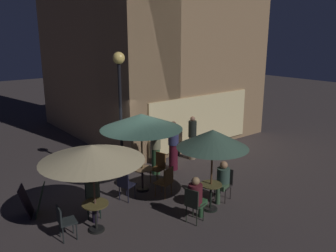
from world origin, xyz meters
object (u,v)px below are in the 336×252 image
Objects in this scene: patio_umbrella_0 at (213,139)px; cafe_chair_3 at (64,220)px; cafe_chair_1 at (193,202)px; cafe_chair_4 at (125,182)px; cafe_chair_6 at (159,165)px; cafe_chair_0 at (225,181)px; menu_sandwich_board at (33,201)px; patron_seated_0 at (222,179)px; patron_standing_3 at (173,146)px; patio_umbrella_1 at (92,153)px; cafe_chair_2 at (93,195)px; cafe_chair_5 at (166,180)px; patron_standing_5 at (156,150)px; patron_seated_1 at (196,196)px; patron_seated_2 at (93,194)px; street_lamp_near_corner at (120,87)px; cafe_table_1 at (96,212)px; patron_standing_4 at (192,138)px; cafe_table_0 at (211,193)px; cafe_table_2 at (142,175)px; patio_umbrella_2 at (141,122)px.

patio_umbrella_0 is 4.19m from cafe_chair_3.
cafe_chair_1 is 0.98× the size of cafe_chair_4.
cafe_chair_0 is at bearing 95.94° from cafe_chair_6.
cafe_chair_6 reaches higher than menu_sandwich_board.
patron_standing_3 is at bearing -114.24° from patron_seated_0.
menu_sandwich_board is at bearing 119.61° from patio_umbrella_1.
cafe_chair_2 is 2.23m from cafe_chair_5.
cafe_chair_2 is 3.28m from patron_standing_5.
patron_seated_1 is 2.70m from patron_seated_2.
cafe_chair_2 is 1.13× the size of cafe_chair_3.
patron_seated_2 is at bearing 34.09° from cafe_chair_3.
cafe_chair_3 is (-2.83, -2.03, -2.61)m from street_lamp_near_corner.
patron_seated_1 is (0.18, -3.34, -2.43)m from street_lamp_near_corner.
cafe_chair_1 is at bearing -165.36° from patio_umbrella_0.
street_lamp_near_corner is 4.26m from cafe_chair_0.
patron_standing_5 is at bearing 83.58° from patio_umbrella_0.
patron_standing_3 is 0.73m from patron_standing_5.
patron_seated_2 is 3.37m from patron_standing_5.
patio_umbrella_1 is 1.65m from cafe_chair_2.
street_lamp_near_corner is 2.59m from patron_standing_5.
cafe_chair_4 is 0.82× the size of patron_seated_2.
menu_sandwich_board reaches higher than cafe_table_1.
cafe_table_1 is 0.59× the size of patron_seated_1.
patron_standing_5 reaches higher than cafe_chair_0.
cafe_chair_6 is (0.03, 2.40, -1.47)m from patio_umbrella_0.
patron_standing_4 is (3.18, 3.54, 0.28)m from cafe_chair_1.
patio_umbrella_0 is (2.97, -1.01, 1.54)m from cafe_table_1.
cafe_table_1 is 0.86× the size of cafe_chair_3.
patio_umbrella_1 is 2.84m from cafe_chair_1.
cafe_chair_6 is at bearing 56.70° from cafe_chair_1.
street_lamp_near_corner is at bearing 150.57° from cafe_chair_2.
cafe_table_0 is 2.34m from cafe_table_2.
cafe_table_2 is 2.06m from patron_seated_2.
cafe_table_2 is (0.14, -0.94, -2.65)m from street_lamp_near_corner.
cafe_chair_3 is 0.50× the size of patron_standing_5.
patio_umbrella_1 is at bearing 0.00° from patron_seated_2.
cafe_chair_4 is 0.57× the size of patron_standing_4.
cafe_table_2 is 2.01m from patron_standing_3.
patio_umbrella_2 reaches higher than cafe_table_1.
patron_seated_0 reaches higher than cafe_table_0.
cafe_chair_4 reaches higher than cafe_chair_3.
patio_umbrella_2 reaches higher than cafe_chair_6.
street_lamp_near_corner is at bearing 76.17° from cafe_chair_1.
patio_umbrella_2 is at bearing 0.00° from cafe_chair_4.
street_lamp_near_corner is 4.91× the size of cafe_chair_3.
patio_umbrella_2 is 2.07× the size of patron_seated_2.
patron_seated_0 is at bearing -2.89° from menu_sandwich_board.
patio_umbrella_2 is at bearing 9.40° from patron_standing_5.
cafe_chair_5 is (0.29, -0.83, 0.06)m from cafe_table_2.
patron_standing_3 is at bearing 69.99° from patio_umbrella_0.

